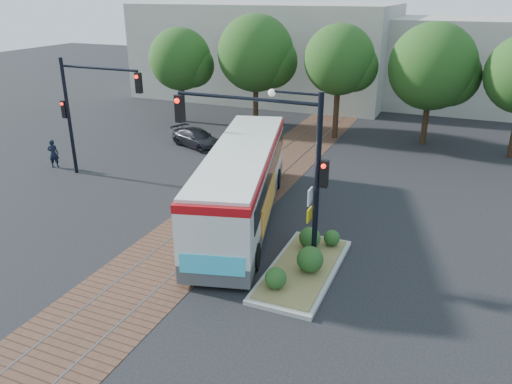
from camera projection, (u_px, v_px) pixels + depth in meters
The scene contains 10 objects.
ground at pixel (195, 235), 19.84m from camera, with size 120.00×120.00×0.00m, color black.
trackbed at pixel (238, 199), 23.25m from camera, with size 3.60×40.00×0.02m.
tree_row at pixel (336, 62), 31.60m from camera, with size 26.40×5.60×7.67m.
warehouses at pixel (352, 55), 43.14m from camera, with size 40.00×13.00×8.00m.
city_bus at pixel (242, 179), 20.79m from camera, with size 5.39×11.80×3.10m.
traffic_island at pixel (304, 262), 17.21m from camera, with size 2.20×5.20×1.13m.
signal_pole_main at pixel (281, 152), 16.20m from camera, with size 5.49×0.46×6.00m.
signal_pole_left at pixel (84, 102), 24.82m from camera, with size 4.99×0.34×6.00m.
officer at pixel (53, 154), 27.19m from camera, with size 0.57×0.38×1.57m, color black.
parked_car at pixel (197, 138), 30.85m from camera, with size 1.55×3.82×1.11m, color black.
Camera 1 is at (9.13, -15.41, 9.04)m, focal length 35.00 mm.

